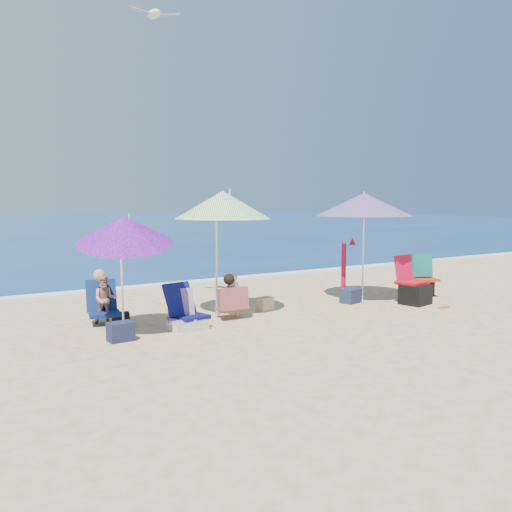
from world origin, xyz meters
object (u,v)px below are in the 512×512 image
chair_navy (186,317)px  camp_chair_right (420,280)px  chair_rainbow (183,318)px  umbrella_turquoise (364,205)px  umbrella_striped (223,205)px  umbrella_blue (125,230)px  person_center (232,297)px  person_left (104,299)px  camp_chair_left (413,289)px  seagull (154,14)px  furled_umbrella (345,266)px

chair_navy → camp_chair_right: bearing=0.3°
chair_rainbow → umbrella_turquoise: bearing=3.4°
umbrella_striped → umbrella_blue: 2.11m
umbrella_turquoise → person_center: bearing=-179.3°
camp_chair_right → umbrella_turquoise: bearing=171.2°
chair_rainbow → person_center: bearing=11.3°
person_center → person_left: 2.25m
umbrella_blue → camp_chair_right: 6.97m
chair_navy → person_left: person_left is taller
umbrella_blue → person_left: 1.63m
chair_rainbow → camp_chair_left: bearing=-6.8°
person_center → seagull: (-0.91, 1.21, 5.11)m
umbrella_blue → seagull: bearing=50.6°
chair_navy → camp_chair_right: size_ratio=0.83×
camp_chair_left → seagull: bearing=157.2°
camp_chair_left → umbrella_turquoise: bearing=126.7°
chair_navy → chair_rainbow: bearing=157.2°
umbrella_turquoise → chair_rainbow: size_ratio=3.39×
umbrella_striped → seagull: bearing=135.2°
umbrella_turquoise → chair_navy: size_ratio=2.96×
chair_navy → camp_chair_left: camp_chair_left is taller
camp_chair_left → seagull: (-4.80, 2.02, 5.21)m
chair_rainbow → camp_chair_left: size_ratio=0.69×
chair_rainbow → person_center: size_ratio=0.83×
seagull → umbrella_striped: bearing=-44.8°
umbrella_turquoise → camp_chair_right: (1.55, -0.24, -1.71)m
umbrella_striped → chair_rainbow: (-1.07, -0.53, -1.89)m
umbrella_turquoise → camp_chair_left: bearing=-53.3°
person_left → umbrella_blue: bearing=-88.1°
furled_umbrella → camp_chair_left: furled_umbrella is taller
camp_chair_right → person_center: size_ratio=1.15×
umbrella_turquoise → chair_navy: bearing=-176.4°
chair_navy → seagull: bearing=85.1°
umbrella_striped → furled_umbrella: bearing=-1.1°
furled_umbrella → camp_chair_right: furled_umbrella is taller
furled_umbrella → person_left: size_ratio=1.43×
person_center → umbrella_blue: bearing=-175.6°
umbrella_striped → furled_umbrella: (2.96, -0.06, -1.32)m
chair_navy → furled_umbrella: bearing=7.0°
chair_navy → person_center: (1.03, 0.23, 0.20)m
camp_chair_right → person_left: bearing=171.0°
camp_chair_right → camp_chair_left: bearing=-146.6°
camp_chair_left → person_left: (-5.96, 1.69, 0.13)m
person_center → seagull: bearing=126.9°
umbrella_blue → furled_umbrella: (4.99, 0.41, -0.94)m
seagull → chair_rainbow: bearing=-96.8°
camp_chair_left → person_left: camp_chair_left is taller
furled_umbrella → chair_navy: size_ratio=1.72×
umbrella_blue → chair_rainbow: bearing=-3.5°
camp_chair_left → chair_rainbow: bearing=173.2°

